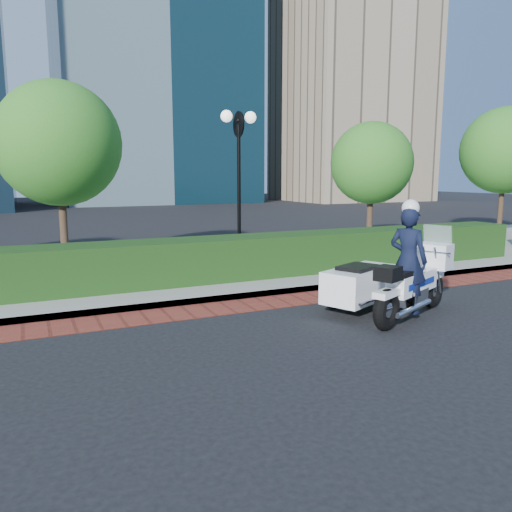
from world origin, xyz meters
name	(u,v)px	position (x,y,z in m)	size (l,w,h in m)	color
ground	(301,322)	(0.00, 0.00, 0.00)	(120.00, 120.00, 0.00)	black
brick_strip	(265,303)	(0.00, 1.50, 0.01)	(60.00, 1.00, 0.01)	maroon
sidewalk	(197,265)	(0.00, 6.00, 0.07)	(60.00, 8.00, 0.15)	gray
hedge_main	(227,258)	(0.00, 3.60, 0.65)	(18.00, 1.20, 1.00)	#193411
lamppost	(239,163)	(1.00, 5.20, 2.96)	(1.02, 0.70, 4.21)	black
tree_b	(59,144)	(-3.50, 6.50, 3.43)	(3.20, 3.20, 4.89)	#332319
tree_c	(372,163)	(6.50, 6.50, 3.05)	(2.80, 2.80, 4.30)	#332319
tree_d	(505,151)	(13.00, 6.50, 3.61)	(3.40, 3.40, 5.16)	#332319
tower_right	(352,66)	(28.00, 38.00, 14.00)	(14.00, 12.00, 28.00)	gray
police_motorcycle	(390,276)	(1.72, -0.32, 0.76)	(2.82, 2.13, 2.21)	black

